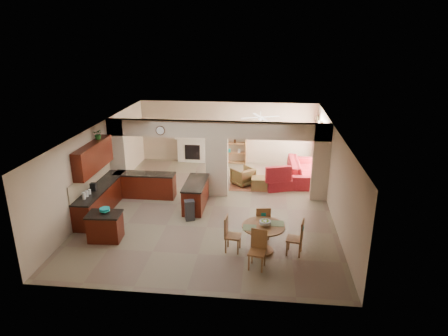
# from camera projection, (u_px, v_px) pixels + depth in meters

# --- Properties ---
(floor) EXTENTS (10.00, 10.00, 0.00)m
(floor) POSITION_uv_depth(u_px,v_px,m) (213.00, 206.00, 13.96)
(floor) COLOR #776B52
(floor) RESTS_ON ground
(ceiling) EXTENTS (10.00, 10.00, 0.00)m
(ceiling) POSITION_uv_depth(u_px,v_px,m) (213.00, 128.00, 13.05)
(ceiling) COLOR white
(ceiling) RESTS_ON wall_back
(wall_back) EXTENTS (8.00, 0.00, 8.00)m
(wall_back) POSITION_uv_depth(u_px,v_px,m) (228.00, 133.00, 18.20)
(wall_back) COLOR tan
(wall_back) RESTS_ON floor
(wall_front) EXTENTS (8.00, 0.00, 8.00)m
(wall_front) POSITION_uv_depth(u_px,v_px,m) (183.00, 242.00, 8.81)
(wall_front) COLOR tan
(wall_front) RESTS_ON floor
(wall_left) EXTENTS (0.00, 10.00, 10.00)m
(wall_left) POSITION_uv_depth(u_px,v_px,m) (100.00, 164.00, 13.91)
(wall_left) COLOR tan
(wall_left) RESTS_ON floor
(wall_right) EXTENTS (0.00, 10.00, 10.00)m
(wall_right) POSITION_uv_depth(u_px,v_px,m) (334.00, 172.00, 13.10)
(wall_right) COLOR tan
(wall_right) RESTS_ON floor
(partition_left_pier) EXTENTS (0.60, 0.25, 2.80)m
(partition_left_pier) POSITION_uv_depth(u_px,v_px,m) (118.00, 156.00, 14.82)
(partition_left_pier) COLOR tan
(partition_left_pier) RESTS_ON floor
(partition_center_pier) EXTENTS (0.80, 0.25, 2.20)m
(partition_center_pier) POSITION_uv_depth(u_px,v_px,m) (217.00, 167.00, 14.54)
(partition_center_pier) COLOR tan
(partition_center_pier) RESTS_ON floor
(partition_right_pier) EXTENTS (0.60, 0.25, 2.80)m
(partition_right_pier) POSITION_uv_depth(u_px,v_px,m) (321.00, 163.00, 14.07)
(partition_right_pier) COLOR tan
(partition_right_pier) RESTS_ON floor
(partition_header) EXTENTS (8.00, 0.25, 0.60)m
(partition_header) POSITION_uv_depth(u_px,v_px,m) (217.00, 130.00, 14.08)
(partition_header) COLOR tan
(partition_header) RESTS_ON partition_center_pier
(kitchen_counter) EXTENTS (2.52, 3.29, 1.48)m
(kitchen_counter) POSITION_uv_depth(u_px,v_px,m) (120.00, 193.00, 13.91)
(kitchen_counter) COLOR #3B0B06
(kitchen_counter) RESTS_ON floor
(upper_cabinets) EXTENTS (0.35, 2.40, 0.90)m
(upper_cabinets) POSITION_uv_depth(u_px,v_px,m) (93.00, 157.00, 12.97)
(upper_cabinets) COLOR #3B0B06
(upper_cabinets) RESTS_ON wall_left
(peninsula) EXTENTS (0.70, 1.85, 0.91)m
(peninsula) POSITION_uv_depth(u_px,v_px,m) (196.00, 194.00, 13.77)
(peninsula) COLOR #3B0B06
(peninsula) RESTS_ON floor
(wall_clock) EXTENTS (0.34, 0.03, 0.34)m
(wall_clock) POSITION_uv_depth(u_px,v_px,m) (160.00, 131.00, 14.16)
(wall_clock) COLOR #492B18
(wall_clock) RESTS_ON partition_header
(rug) EXTENTS (1.60, 1.30, 0.01)m
(rug) POSITION_uv_depth(u_px,v_px,m) (250.00, 185.00, 15.81)
(rug) COLOR #9B5038
(rug) RESTS_ON floor
(fireplace) EXTENTS (1.60, 0.35, 1.20)m
(fireplace) POSITION_uv_depth(u_px,v_px,m) (193.00, 149.00, 18.46)
(fireplace) COLOR white
(fireplace) RESTS_ON floor
(shelving_unit) EXTENTS (1.00, 0.32, 1.80)m
(shelving_unit) POSITION_uv_depth(u_px,v_px,m) (235.00, 144.00, 18.16)
(shelving_unit) COLOR brown
(shelving_unit) RESTS_ON floor
(window_a) EXTENTS (0.02, 0.90, 1.90)m
(window_a) POSITION_uv_depth(u_px,v_px,m) (323.00, 157.00, 15.33)
(window_a) COLOR white
(window_a) RESTS_ON wall_right
(window_b) EXTENTS (0.02, 0.90, 1.90)m
(window_b) POSITION_uv_depth(u_px,v_px,m) (318.00, 145.00, 16.93)
(window_b) COLOR white
(window_b) RESTS_ON wall_right
(glazed_door) EXTENTS (0.02, 0.70, 2.10)m
(glazed_door) POSITION_uv_depth(u_px,v_px,m) (320.00, 154.00, 16.18)
(glazed_door) COLOR white
(glazed_door) RESTS_ON wall_right
(drape_a_left) EXTENTS (0.10, 0.28, 2.30)m
(drape_a_left) POSITION_uv_depth(u_px,v_px,m) (324.00, 162.00, 14.77)
(drape_a_left) COLOR #421E1A
(drape_a_left) RESTS_ON wall_right
(drape_a_right) EXTENTS (0.10, 0.28, 2.30)m
(drape_a_right) POSITION_uv_depth(u_px,v_px,m) (320.00, 153.00, 15.90)
(drape_a_right) COLOR #421E1A
(drape_a_right) RESTS_ON wall_right
(drape_b_left) EXTENTS (0.10, 0.28, 2.30)m
(drape_b_left) POSITION_uv_depth(u_px,v_px,m) (319.00, 149.00, 16.37)
(drape_b_left) COLOR #421E1A
(drape_b_left) RESTS_ON wall_right
(drape_b_right) EXTENTS (0.10, 0.28, 2.30)m
(drape_b_right) POSITION_uv_depth(u_px,v_px,m) (316.00, 142.00, 17.49)
(drape_b_right) COLOR #421E1A
(drape_b_right) RESTS_ON wall_right
(ceiling_fan) EXTENTS (1.00, 1.00, 0.10)m
(ceiling_fan) POSITION_uv_depth(u_px,v_px,m) (260.00, 117.00, 15.79)
(ceiling_fan) COLOR white
(ceiling_fan) RESTS_ON ceiling
(kitchen_island) EXTENTS (1.00, 0.75, 0.83)m
(kitchen_island) POSITION_uv_depth(u_px,v_px,m) (105.00, 226.00, 11.60)
(kitchen_island) COLOR #3B0B06
(kitchen_island) RESTS_ON floor
(teal_bowl) EXTENTS (0.30, 0.30, 0.14)m
(teal_bowl) POSITION_uv_depth(u_px,v_px,m) (105.00, 210.00, 11.51)
(teal_bowl) COLOR teal
(teal_bowl) RESTS_ON kitchen_island
(trash_can) EXTENTS (0.36, 0.33, 0.62)m
(trash_can) POSITION_uv_depth(u_px,v_px,m) (190.00, 211.00, 12.85)
(trash_can) COLOR #2C2C2E
(trash_can) RESTS_ON floor
(dining_table) EXTENTS (1.18, 1.18, 0.80)m
(dining_table) POSITION_uv_depth(u_px,v_px,m) (263.00, 235.00, 10.91)
(dining_table) COLOR brown
(dining_table) RESTS_ON floor
(fruit_bowl) EXTENTS (0.31, 0.31, 0.17)m
(fruit_bowl) POSITION_uv_depth(u_px,v_px,m) (265.00, 223.00, 10.79)
(fruit_bowl) COLOR #87C129
(fruit_bowl) RESTS_ON dining_table
(sofa) EXTENTS (2.76, 1.15, 0.80)m
(sofa) POSITION_uv_depth(u_px,v_px,m) (303.00, 170.00, 16.36)
(sofa) COLOR maroon
(sofa) RESTS_ON floor
(chaise) EXTENTS (1.21, 1.09, 0.40)m
(chaise) POSITION_uv_depth(u_px,v_px,m) (278.00, 184.00, 15.46)
(chaise) COLOR maroon
(chaise) RESTS_ON floor
(armchair) EXTENTS (1.06, 1.07, 0.70)m
(armchair) POSITION_uv_depth(u_px,v_px,m) (243.00, 176.00, 15.78)
(armchair) COLOR maroon
(armchair) RESTS_ON floor
(ottoman) EXTENTS (0.62, 0.62, 0.45)m
(ottoman) POSITION_uv_depth(u_px,v_px,m) (259.00, 183.00, 15.43)
(ottoman) COLOR maroon
(ottoman) RESTS_ON floor
(plant) EXTENTS (0.35, 0.31, 0.36)m
(plant) POSITION_uv_depth(u_px,v_px,m) (98.00, 134.00, 13.27)
(plant) COLOR #174E14
(plant) RESTS_ON upper_cabinets
(chair_north) EXTENTS (0.47, 0.47, 1.02)m
(chair_north) POSITION_uv_depth(u_px,v_px,m) (263.00, 221.00, 11.61)
(chair_north) COLOR brown
(chair_north) RESTS_ON floor
(chair_east) EXTENTS (0.50, 0.50, 1.02)m
(chair_east) POSITION_uv_depth(u_px,v_px,m) (298.00, 236.00, 10.78)
(chair_east) COLOR brown
(chair_east) RESTS_ON floor
(chair_south) EXTENTS (0.49, 0.49, 1.02)m
(chair_south) POSITION_uv_depth(u_px,v_px,m) (258.00, 247.00, 10.23)
(chair_south) COLOR brown
(chair_south) RESTS_ON floor
(chair_west) EXTENTS (0.46, 0.46, 1.02)m
(chair_west) POSITION_uv_depth(u_px,v_px,m) (230.00, 232.00, 10.98)
(chair_west) COLOR brown
(chair_west) RESTS_ON floor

